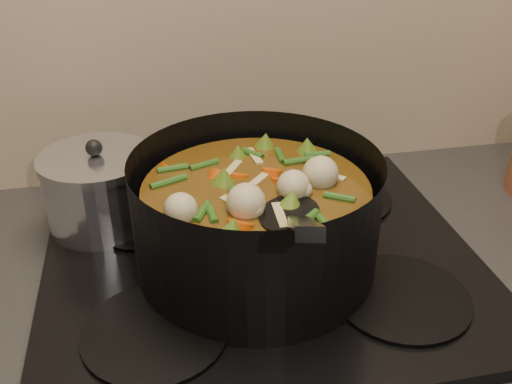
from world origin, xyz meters
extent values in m
cube|color=black|center=(0.00, 1.93, 0.89)|extent=(2.64, 0.64, 0.05)
cube|color=black|center=(0.00, 1.93, 0.92)|extent=(0.62, 0.54, 0.02)
cylinder|color=black|center=(-0.16, 1.80, 0.93)|extent=(0.18, 0.18, 0.01)
cylinder|color=black|center=(0.16, 1.80, 0.93)|extent=(0.18, 0.18, 0.01)
cylinder|color=black|center=(-0.16, 2.06, 0.93)|extent=(0.18, 0.18, 0.01)
cylinder|color=black|center=(0.16, 2.06, 0.93)|extent=(0.18, 0.18, 0.01)
cylinder|color=black|center=(-0.01, 1.91, 1.01)|extent=(0.44, 0.44, 0.17)
cylinder|color=black|center=(-0.01, 1.91, 0.94)|extent=(0.33, 0.33, 0.01)
cylinder|color=#59390F|center=(-0.01, 1.91, 1.00)|extent=(0.30, 0.30, 0.12)
cylinder|color=#C53F09|center=(0.03, 1.91, 1.05)|extent=(0.03, 0.04, 0.03)
cylinder|color=#C53F09|center=(0.03, 1.98, 1.05)|extent=(0.05, 0.04, 0.03)
cylinder|color=#C53F09|center=(-0.07, 2.01, 1.05)|extent=(0.05, 0.05, 0.03)
cylinder|color=#C53F09|center=(-0.07, 1.91, 1.05)|extent=(0.04, 0.04, 0.03)
cylinder|color=#C53F09|center=(-0.05, 1.83, 1.05)|extent=(0.04, 0.04, 0.03)
cylinder|color=#C53F09|center=(0.01, 1.88, 1.05)|extent=(0.05, 0.05, 0.03)
cylinder|color=#C53F09|center=(0.07, 1.92, 1.05)|extent=(0.04, 0.04, 0.03)
cylinder|color=#C53F09|center=(0.03, 2.02, 1.05)|extent=(0.04, 0.04, 0.03)
cylinder|color=#C53F09|center=(-0.05, 1.96, 1.05)|extent=(0.05, 0.05, 0.03)
sphere|color=tan|center=(0.06, 1.91, 1.07)|extent=(0.05, 0.05, 0.05)
sphere|color=tan|center=(-0.04, 1.98, 1.07)|extent=(0.05, 0.05, 0.05)
sphere|color=tan|center=(-0.06, 1.87, 1.07)|extent=(0.05, 0.05, 0.05)
sphere|color=tan|center=(0.05, 1.88, 1.07)|extent=(0.05, 0.05, 0.05)
cone|color=#53751D|center=(-0.05, 1.83, 1.06)|extent=(0.05, 0.05, 0.04)
cone|color=#53751D|center=(0.07, 1.86, 1.06)|extent=(0.05, 0.05, 0.04)
cone|color=#53751D|center=(0.05, 1.98, 1.06)|extent=(0.05, 0.05, 0.04)
cone|color=#53751D|center=(-0.07, 1.99, 1.06)|extent=(0.05, 0.05, 0.04)
cone|color=#53751D|center=(-0.10, 1.87, 1.06)|extent=(0.05, 0.05, 0.04)
cone|color=#53751D|center=(0.02, 1.82, 1.06)|extent=(0.05, 0.05, 0.04)
cylinder|color=#2E5619|center=(0.02, 1.95, 1.06)|extent=(0.01, 0.04, 0.01)
cylinder|color=#2E5619|center=(-0.03, 2.03, 1.06)|extent=(0.04, 0.04, 0.01)
cylinder|color=#2E5619|center=(-0.09, 1.97, 1.06)|extent=(0.05, 0.02, 0.01)
cylinder|color=#2E5619|center=(-0.08, 1.89, 1.06)|extent=(0.03, 0.04, 0.01)
cylinder|color=#2E5619|center=(-0.03, 1.87, 1.06)|extent=(0.03, 0.04, 0.01)
cylinder|color=#2E5619|center=(0.03, 1.81, 1.06)|extent=(0.05, 0.02, 0.01)
cylinder|color=#2E5619|center=(0.08, 1.89, 1.06)|extent=(0.04, 0.04, 0.01)
cylinder|color=#2E5619|center=(0.05, 1.95, 1.06)|extent=(0.01, 0.04, 0.01)
cylinder|color=#2E5619|center=(0.00, 1.96, 1.06)|extent=(0.04, 0.04, 0.01)
cylinder|color=#2E5619|center=(-0.08, 2.00, 1.06)|extent=(0.05, 0.02, 0.01)
cylinder|color=#2E5619|center=(-0.11, 1.92, 1.06)|extent=(0.03, 0.05, 0.01)
cylinder|color=#2E5619|center=(-0.06, 1.86, 1.06)|extent=(0.03, 0.04, 0.01)
cylinder|color=#2E5619|center=(-0.01, 1.86, 1.06)|extent=(0.05, 0.02, 0.01)
cube|color=tan|center=(-0.09, 1.94, 1.06)|extent=(0.05, 0.01, 0.00)
cube|color=tan|center=(-0.05, 1.84, 1.06)|extent=(0.02, 0.05, 0.00)
cube|color=tan|center=(0.06, 1.87, 1.06)|extent=(0.05, 0.03, 0.00)
cube|color=tan|center=(0.05, 1.97, 1.06)|extent=(0.04, 0.04, 0.00)
cube|color=tan|center=(-0.06, 1.98, 1.06)|extent=(0.03, 0.05, 0.00)
cube|color=tan|center=(-0.08, 1.87, 1.06)|extent=(0.05, 0.02, 0.00)
ellipsoid|color=black|center=(0.01, 1.84, 1.06)|extent=(0.11, 0.12, 0.01)
cube|color=black|center=(0.00, 1.72, 1.12)|extent=(0.07, 0.20, 0.12)
cylinder|color=silver|center=(-0.23, 2.07, 0.98)|extent=(0.17, 0.17, 0.11)
cylinder|color=silver|center=(-0.23, 2.07, 1.04)|extent=(0.17, 0.17, 0.01)
sphere|color=black|center=(-0.23, 2.07, 1.06)|extent=(0.03, 0.03, 0.03)
camera|label=1|loc=(-0.14, 1.27, 1.42)|focal=40.00mm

